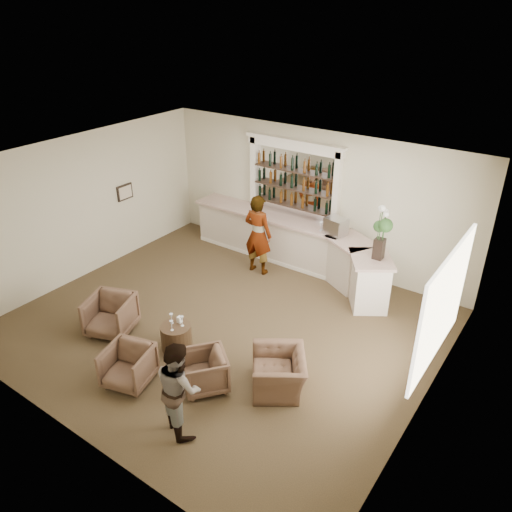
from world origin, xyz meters
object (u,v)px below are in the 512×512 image
Objects in this scene: armchair_right at (204,371)px; armchair_far at (279,372)px; espresso_machine at (336,226)px; bar_counter at (294,244)px; sommelier at (258,235)px; guest at (179,387)px; armchair_left at (111,315)px; flower_vase at (381,229)px; armchair_center at (128,366)px; cocktail_table at (176,337)px.

armchair_far is at bearing 73.34° from armchair_right.
espresso_machine is (-0.98, 3.84, 1.01)m from armchair_far.
bar_counter reaches higher than armchair_right.
sommelier is 4.12m from armchair_far.
armchair_left is (-2.81, 1.04, -0.39)m from guest.
armchair_left is at bearing -108.82° from bar_counter.
flower_vase is (0.27, 3.30, 1.47)m from armchair_far.
bar_counter is 4.37m from armchair_far.
sommelier is 1.94× the size of armchair_far.
armchair_left is at bearing -116.27° from armchair_far.
flower_vase is at bearing -13.48° from bar_counter.
armchair_left is 1.16× the size of armchair_right.
armchair_right is at bearing 14.77° from armchair_center.
armchair_center is 5.45m from flower_vase.
guest is at bearing -33.35° from armchair_right.
armchair_far is (1.03, 0.71, -0.01)m from armchair_right.
bar_counter is 7.39× the size of armchair_center.
armchair_center reaches higher than armchair_right.
armchair_right is at bearing 110.23° from sommelier.
flower_vase reaches higher than guest.
guest is 1.03m from armchair_right.
armchair_center is at bearing -90.51° from espresso_machine.
guest reaches higher than espresso_machine.
bar_counter is at bearing -50.20° from guest.
flower_vase is at bearing 140.19° from armchair_far.
armchair_left is 2.53m from armchair_right.
sommelier is at bearing -42.12° from guest.
cocktail_table is at bearing -124.55° from flower_vase.
bar_counter is 5.61m from guest.
bar_counter is 5.23m from armchair_center.
armchair_right is at bearing -45.78° from guest.
sommelier is 3.84m from armchair_left.
espresso_machine is (1.17, 4.05, 1.09)m from cocktail_table.
bar_counter is 3.64× the size of guest.
sommelier reaches higher than armchair_center.
espresso_machine is at bearing -61.21° from guest.
guest is at bearing -41.21° from armchair_left.
sommelier reaches higher than espresso_machine.
armchair_left reaches higher than armchair_center.
sommelier is (-0.46, 3.32, 0.72)m from cocktail_table.
guest is (1.31, -5.45, 0.21)m from bar_counter.
flower_vase is (3.82, 3.85, 1.41)m from armchair_left.
armchair_right is at bearing -77.35° from bar_counter.
cocktail_table is at bearing -91.33° from bar_counter.
bar_counter reaches higher than cocktail_table.
cocktail_table is at bearing 74.06° from armchair_center.
flower_vase is at bearing 110.78° from armchair_right.
armchair_right is (1.02, -4.56, -0.24)m from bar_counter.
bar_counter is 7.74× the size of armchair_right.
armchair_far is 4.09m from espresso_machine.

